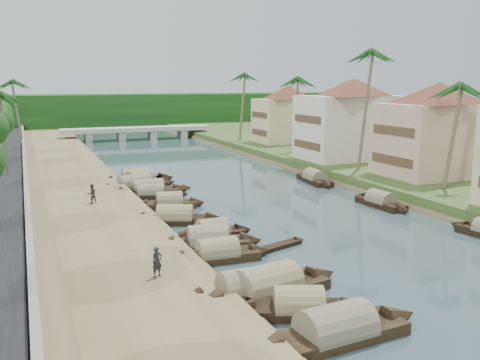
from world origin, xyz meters
name	(u,v)px	position (x,y,z in m)	size (l,w,h in m)	color
ground	(346,243)	(0.00, 0.00, 0.00)	(220.00, 220.00, 0.00)	#33474D
left_bank	(76,198)	(-16.00, 20.00, 0.40)	(10.00, 180.00, 0.80)	brown
right_bank	(390,172)	(19.00, 20.00, 0.60)	(16.00, 180.00, 1.20)	#2B4B1E
retaining_wall	(27,192)	(-20.20, 20.00, 1.35)	(0.40, 180.00, 1.10)	gray
treeline	(113,111)	(0.00, 100.00, 4.00)	(120.00, 14.00, 8.00)	#11350E
bridge	(137,131)	(0.00, 72.00, 1.72)	(28.00, 4.00, 2.40)	#ABABA0
building_mid	(436,128)	(19.99, 14.00, 6.13)	(14.11, 14.11, 9.70)	#D2A895
building_far	(352,118)	(18.99, 28.00, 6.38)	(15.59, 15.59, 10.20)	beige
building_distant	(288,113)	(19.99, 48.00, 5.88)	(12.62, 12.62, 9.20)	beige
sampan_0	(335,332)	(-8.35, -11.93, 0.42)	(9.45, 2.73, 2.42)	black
sampan_1	(299,308)	(-8.61, -9.11, 0.41)	(7.02, 4.01, 2.08)	black
sampan_2	(268,289)	(-8.97, -6.40, 0.42)	(9.83, 3.87, 2.50)	black
sampan_3	(247,290)	(-10.02, -6.18, 0.42)	(8.45, 2.17, 2.25)	black
sampan_4	(217,254)	(-9.50, -0.20, 0.41)	(7.36, 1.99, 2.10)	black
sampan_5	(213,233)	(-8.19, 4.43, 0.41)	(6.37, 1.99, 2.04)	black
sampan_6	(208,242)	(-9.20, 2.52, 0.42)	(7.86, 3.15, 2.28)	black
sampan_7	(175,218)	(-9.54, 9.49, 0.41)	(8.16, 4.60, 2.17)	black
sampan_8	(169,203)	(-8.62, 14.75, 0.41)	(6.68, 2.42, 2.05)	black
sampan_9	(151,194)	(-9.25, 19.27, 0.41)	(7.44, 3.15, 1.90)	black
sampan_10	(148,191)	(-9.13, 20.88, 0.42)	(8.52, 2.19, 2.32)	black
sampan_11	(141,181)	(-8.68, 26.53, 0.42)	(8.35, 3.79, 2.33)	black
sampan_12	(135,185)	(-9.79, 24.20, 0.42)	(9.48, 3.25, 2.22)	black
sampan_13	(136,179)	(-8.99, 27.63, 0.42)	(8.76, 2.25, 2.36)	black
sampan_15	(381,202)	(8.93, 8.16, 0.41)	(1.93, 7.48, 2.02)	black
sampan_16	(315,179)	(9.27, 20.42, 0.41)	(2.49, 8.77, 2.12)	black
canoe_1	(278,247)	(-4.84, 0.72, 0.10)	(5.06, 2.45, 0.82)	black
canoe_2	(166,188)	(-6.82, 23.01, 0.10)	(5.36, 2.00, 0.77)	black
palm_1	(453,88)	(16.00, 7.84, 10.41)	(3.20, 3.20, 10.96)	brown
palm_2	(365,54)	(15.00, 20.14, 13.89)	(3.20, 3.20, 14.59)	brown
palm_3	(297,80)	(16.00, 37.43, 11.17)	(3.20, 3.20, 11.77)	brown
palm_6	(0,96)	(-22.00, 29.72, 9.56)	(3.20, 3.20, 9.90)	brown
palm_7	(241,76)	(14.00, 53.51, 11.88)	(3.20, 3.20, 12.50)	brown
palm_8	(17,82)	(-20.50, 61.65, 10.81)	(3.20, 3.20, 11.18)	brown
tree_6	(373,113)	(24.00, 30.59, 6.72)	(4.85, 4.85, 7.61)	#4A3D2A
person_near	(157,262)	(-14.06, -3.55, 1.61)	(0.59, 0.39, 1.63)	#222328
person_far	(92,194)	(-15.11, 15.56, 1.62)	(0.80, 0.62, 1.64)	#353225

